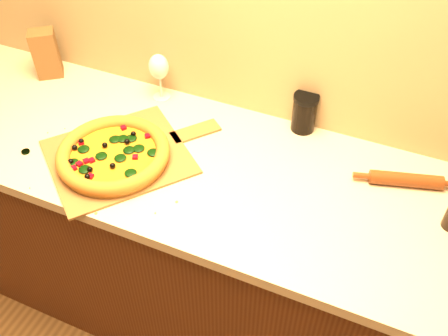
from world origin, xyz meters
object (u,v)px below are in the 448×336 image
rolling_pin (406,180)px  pizza (114,154)px  wine_glass (159,68)px  dark_jar (304,112)px  pizza_peel (123,155)px

rolling_pin → pizza: bearing=-163.1°
rolling_pin → wine_glass: size_ratio=1.74×
wine_glass → dark_jar: (0.54, 0.03, -0.06)m
pizza_peel → pizza: 0.05m
pizza_peel → pizza: pizza is taller
rolling_pin → wine_glass: (-0.92, 0.10, 0.11)m
wine_glass → rolling_pin: bearing=-6.4°
pizza_peel → pizza: bearing=-69.0°
pizza_peel → rolling_pin: bearing=54.4°
pizza → dark_jar: size_ratio=2.61×
dark_jar → pizza: bearing=-141.5°
pizza_peel → dark_jar: 0.63m
pizza → rolling_pin: pizza is taller
pizza_peel → rolling_pin: rolling_pin is taller
pizza_peel → pizza: size_ratio=1.63×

